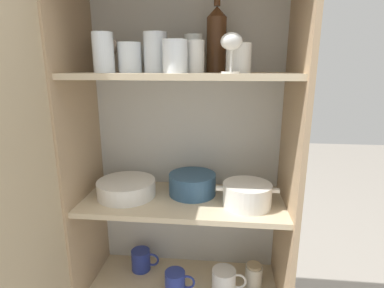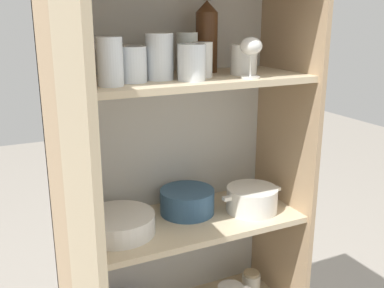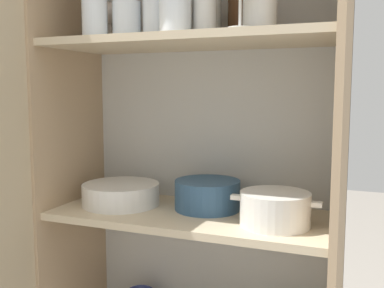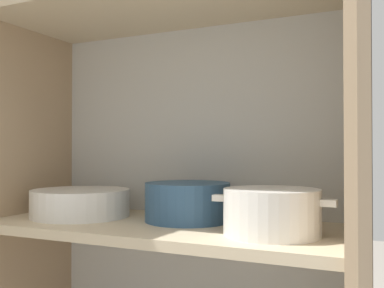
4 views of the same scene
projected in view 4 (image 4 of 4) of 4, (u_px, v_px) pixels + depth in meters
The scene contains 8 objects.
cupboard_back_panel at pixel (197, 199), 1.10m from camera, with size 0.80×0.02×1.50m, color silver.
cupboard_side_left at pixel (26, 198), 1.11m from camera, with size 0.02×0.36×1.50m, color tan.
cupboard_side_right at pixel (361, 218), 0.78m from camera, with size 0.02×0.36×1.50m, color tan.
shelf_board_middle at pixel (164, 228), 0.94m from camera, with size 0.76×0.32×0.02m, color beige.
shelf_board_upper at pixel (164, 5), 0.95m from camera, with size 0.76×0.32×0.02m, color beige.
plate_stack_white at pixel (81, 203), 1.04m from camera, with size 0.23×0.23×0.06m.
mixing_bowl_large at pixel (188, 200), 0.98m from camera, with size 0.19×0.19×0.08m.
casserole_dish at pixel (272, 212), 0.81m from camera, with size 0.23×0.18×0.08m.
Camera 4 is at (0.45, -0.67, 0.87)m, focal length 42.00 mm.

